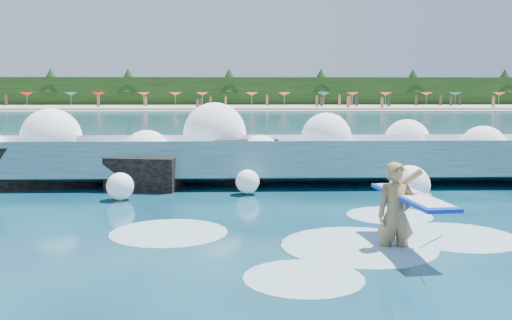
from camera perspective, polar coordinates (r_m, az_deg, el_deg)
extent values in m
plane|color=#07263F|center=(10.53, -7.87, -7.85)|extent=(200.00, 200.00, 0.00)
cube|color=tan|center=(88.17, -2.71, 5.29)|extent=(140.00, 20.00, 0.40)
cube|color=silver|center=(77.19, -2.81, 4.94)|extent=(140.00, 5.00, 0.08)
cube|color=black|center=(98.14, -2.65, 6.80)|extent=(140.00, 4.00, 5.00)
cube|color=teal|center=(16.70, -1.94, -0.57)|extent=(19.97, 3.04, 1.67)
cube|color=white|center=(17.44, -1.95, 1.40)|extent=(19.97, 1.41, 0.78)
cube|color=black|center=(17.52, -20.24, -0.72)|extent=(3.06, 2.71, 1.38)
cube|color=black|center=(16.05, -10.89, -1.46)|extent=(2.14, 1.80, 1.06)
cube|color=black|center=(17.03, -1.27, -0.36)|extent=(2.70, 2.69, 1.48)
imported|color=#9C7849|center=(9.91, 13.80, -5.40)|extent=(0.67, 0.45, 1.80)
cube|color=#0C33D7|center=(9.98, 15.32, -3.55)|extent=(0.81, 2.51, 0.06)
cube|color=white|center=(9.97, 15.32, -3.46)|extent=(0.69, 2.29, 0.06)
cylinder|color=black|center=(8.88, 17.01, -7.88)|extent=(0.01, 0.91, 0.43)
sphere|color=white|center=(17.97, -19.78, 2.07)|extent=(1.77, 1.77, 1.77)
sphere|color=white|center=(16.99, -10.84, 0.61)|extent=(1.40, 1.40, 1.40)
sphere|color=white|center=(17.24, -4.16, 2.63)|extent=(1.89, 1.89, 1.89)
sphere|color=white|center=(16.48, 0.47, 0.63)|extent=(1.10, 1.10, 1.10)
sphere|color=white|center=(16.79, 7.03, 2.21)|extent=(1.48, 1.48, 1.48)
sphere|color=white|center=(18.14, 14.84, 1.76)|extent=(1.40, 1.40, 1.40)
sphere|color=white|center=(18.19, 21.74, 0.99)|extent=(1.40, 1.40, 1.40)
sphere|color=white|center=(14.40, -13.43, -2.57)|extent=(0.67, 0.67, 0.67)
sphere|color=white|center=(14.77, -0.86, -2.16)|extent=(0.62, 0.62, 0.62)
sphere|color=white|center=(14.38, 15.11, -2.47)|extent=(0.98, 0.98, 0.98)
ellipsoid|color=silver|center=(10.16, 10.18, -8.44)|extent=(2.74, 2.74, 0.14)
ellipsoid|color=silver|center=(8.40, 4.74, -11.66)|extent=(1.79, 1.79, 0.09)
ellipsoid|color=silver|center=(11.22, 19.39, -7.26)|extent=(2.27, 2.27, 0.11)
ellipsoid|color=silver|center=(11.03, -8.73, -7.18)|extent=(2.27, 2.27, 0.11)
ellipsoid|color=silver|center=(12.71, 13.16, -5.41)|extent=(1.87, 1.87, 0.09)
cone|color=red|center=(93.39, -21.96, 6.15)|extent=(2.00, 2.00, 0.50)
cone|color=#127468|center=(94.43, -18.03, 6.31)|extent=(2.00, 2.00, 0.50)
cone|color=red|center=(92.86, -15.48, 6.40)|extent=(2.00, 2.00, 0.50)
cone|color=#E64363|center=(92.22, -11.17, 6.51)|extent=(2.00, 2.00, 0.50)
cone|color=#E64363|center=(91.26, -8.08, 6.57)|extent=(2.00, 2.00, 0.50)
cone|color=#E64363|center=(89.68, -5.39, 6.60)|extent=(2.00, 2.00, 0.50)
cone|color=#E64363|center=(88.10, -0.43, 6.63)|extent=(2.00, 2.00, 0.50)
cone|color=#E64363|center=(89.23, 2.85, 6.62)|extent=(2.00, 2.00, 0.50)
cone|color=#127468|center=(90.15, 6.80, 6.59)|extent=(2.00, 2.00, 0.50)
cone|color=#E64363|center=(94.40, 9.62, 6.55)|extent=(2.00, 2.00, 0.50)
cone|color=#E64363|center=(92.49, 12.82, 6.47)|extent=(2.00, 2.00, 0.50)
cone|color=#E64363|center=(97.53, 16.68, 6.37)|extent=(2.00, 2.00, 0.50)
cone|color=#127468|center=(97.15, 19.30, 6.27)|extent=(2.00, 2.00, 0.50)
cone|color=#E64363|center=(100.92, 23.15, 6.11)|extent=(2.00, 2.00, 0.50)
cube|color=#3F332D|center=(85.47, -17.36, 5.57)|extent=(0.35, 0.22, 1.49)
cube|color=#262633|center=(94.48, 14.03, 5.74)|extent=(0.35, 0.22, 1.39)
cube|color=brown|center=(93.45, 12.72, 5.76)|extent=(0.35, 0.22, 1.35)
cube|color=#3F332D|center=(90.33, -0.67, 5.93)|extent=(0.35, 0.22, 1.48)
cube|color=#262633|center=(85.10, -7.39, 5.79)|extent=(0.35, 0.22, 1.41)
cube|color=#8C664C|center=(90.19, 9.89, 5.83)|extent=(0.35, 0.22, 1.49)
cube|color=brown|center=(91.18, -1.10, 5.97)|extent=(0.35, 0.22, 1.58)
cube|color=#3F332D|center=(92.26, 1.92, 5.95)|extent=(0.35, 0.22, 1.48)
cube|color=#262633|center=(80.00, 7.70, 5.57)|extent=(0.35, 0.22, 1.62)
cube|color=brown|center=(85.44, -8.73, 5.78)|extent=(0.35, 0.22, 1.43)
cube|color=#3F332D|center=(81.87, -11.99, 5.73)|extent=(0.35, 0.22, 1.62)
cube|color=#8C664C|center=(92.64, 16.73, 5.70)|extent=(0.35, 0.22, 1.57)
cube|color=#262633|center=(88.65, 1.12, 5.92)|extent=(0.35, 0.22, 1.51)
cube|color=brown|center=(97.81, 23.71, 5.43)|extent=(0.35, 0.22, 1.49)
cube|color=#8C664C|center=(85.71, -16.25, 5.58)|extent=(0.35, 0.22, 1.40)
cube|color=#262633|center=(87.59, 5.82, 5.86)|extent=(0.35, 0.22, 1.45)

